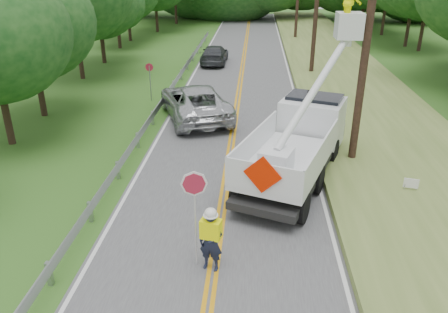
{
  "coord_description": "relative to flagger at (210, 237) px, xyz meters",
  "views": [
    {
      "loc": [
        0.97,
        -7.61,
        7.66
      ],
      "look_at": [
        0.0,
        6.0,
        1.5
      ],
      "focal_mm": 35.26,
      "sensor_mm": 36.0,
      "label": 1
    }
  ],
  "objects": [
    {
      "name": "bucket_truck",
      "position": [
        3.01,
        6.43,
        0.58
      ],
      "size": [
        4.73,
        7.68,
        7.09
      ],
      "color": "black",
      "rests_on": "road"
    },
    {
      "name": "guardrail",
      "position": [
        -3.95,
        12.98,
        -0.48
      ],
      "size": [
        0.18,
        48.0,
        0.77
      ],
      "color": "#94979B",
      "rests_on": "ground"
    },
    {
      "name": "yard_sign",
      "position": [
        6.55,
        4.38,
        -0.51
      ],
      "size": [
        0.49,
        0.15,
        0.72
      ],
      "color": "white",
      "rests_on": "ground"
    },
    {
      "name": "stop_sign_permanent",
      "position": [
        -5.0,
        15.08,
        0.42
      ],
      "size": [
        0.47,
        0.06,
        2.22
      ],
      "color": "#94979B",
      "rests_on": "ground"
    },
    {
      "name": "flagger",
      "position": [
        0.0,
        0.0,
        0.0
      ],
      "size": [
        1.13,
        0.56,
        2.83
      ],
      "color": "#191E33",
      "rests_on": "road"
    },
    {
      "name": "tall_grass_verge",
      "position": [
        7.17,
        12.07,
        -0.88
      ],
      "size": [
        7.0,
        96.0,
        0.3
      ],
      "primitive_type": "cube",
      "color": "#536B2E",
      "rests_on": "ground"
    },
    {
      "name": "utility_poles",
      "position": [
        5.07,
        15.09,
        4.24
      ],
      "size": [
        1.6,
        43.3,
        10.0
      ],
      "color": "black",
      "rests_on": "ground"
    },
    {
      "name": "suv_silver",
      "position": [
        -2.02,
        12.22,
        -0.14
      ],
      "size": [
        4.85,
        6.89,
        1.74
      ],
      "primitive_type": "imported",
      "rotation": [
        0.0,
        0.0,
        3.49
      ],
      "color": "#BBBEC2",
      "rests_on": "road"
    },
    {
      "name": "suv_darkgrey",
      "position": [
        -2.2,
        25.37,
        -0.31
      ],
      "size": [
        2.03,
        4.86,
        1.4
      ],
      "primitive_type": "imported",
      "rotation": [
        0.0,
        0.0,
        3.13
      ],
      "color": "#3B3E43",
      "rests_on": "road"
    },
    {
      "name": "road",
      "position": [
        0.07,
        12.07,
        -1.02
      ],
      "size": [
        7.2,
        96.0,
        0.03
      ],
      "color": "#48484A",
      "rests_on": "ground"
    }
  ]
}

